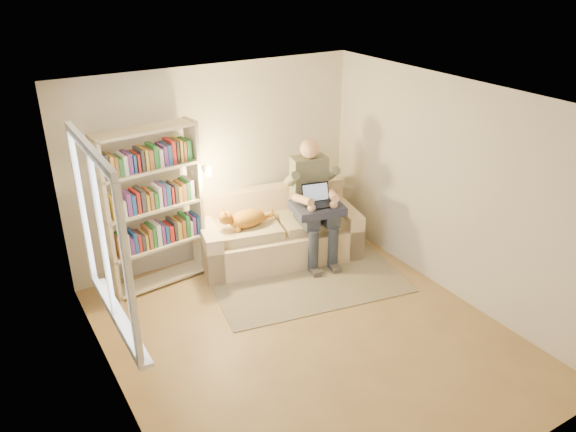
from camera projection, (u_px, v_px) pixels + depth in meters
floor at (308, 336)px, 6.18m from camera, size 4.50×4.50×0.00m
ceiling at (312, 102)px, 5.07m from camera, size 4.00×4.50×0.02m
wall_left at (110, 286)px, 4.69m from camera, size 0.02×4.50×2.60m
wall_right at (453, 191)px, 6.56m from camera, size 0.02×4.50×2.60m
wall_back at (216, 165)px, 7.36m from camera, size 4.00×0.02×2.60m
wall_front at (488, 355)px, 3.88m from camera, size 4.00×0.02×2.60m
window at (109, 266)px, 4.83m from camera, size 0.12×1.52×1.69m
sofa at (277, 234)px, 7.68m from camera, size 2.29×1.39×0.91m
person at (313, 195)px, 7.43m from camera, size 0.60×0.82×1.64m
cat at (242, 219)px, 7.25m from camera, size 0.78×0.37×0.28m
blanket at (323, 207)px, 7.35m from camera, size 0.73×0.64×0.11m
laptop at (323, 198)px, 7.31m from camera, size 0.43×0.38×0.33m
bookshelf at (152, 201)px, 6.70m from camera, size 1.38×0.44×2.05m
rug at (308, 281)px, 7.19m from camera, size 2.61×1.83×0.01m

